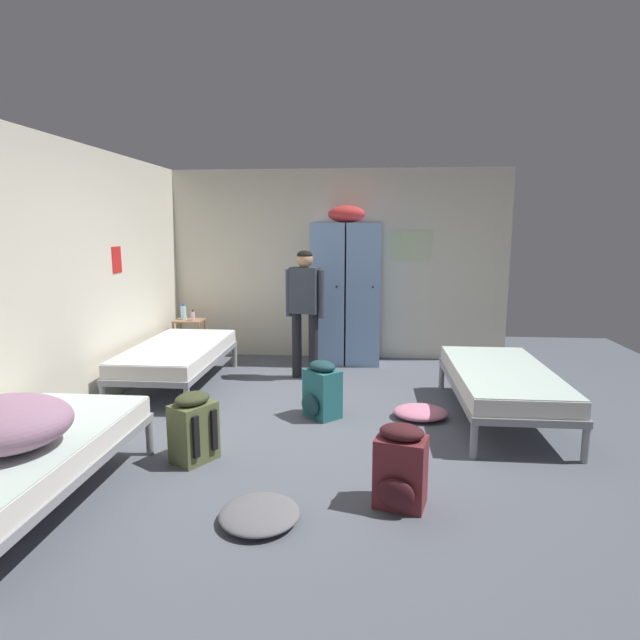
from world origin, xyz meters
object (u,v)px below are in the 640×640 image
object	(u,v)px
shelf_unit	(190,336)
water_bottle	(183,312)
lotion_bottle	(193,316)
backpack_teal	(322,391)
clothes_pile_pink	(420,412)
locker_bank	(346,291)
backpack_maroon	(400,468)
clothes_pile_grey	(260,514)
bed_right	(501,380)
bedding_heap	(5,423)
bed_left_front	(22,457)
backpack_olive	(193,428)
person_traveler	(305,302)
bed_left_rear	(177,354)

from	to	relation	value
shelf_unit	water_bottle	xyz separation A→B (m)	(-0.08, 0.02, 0.32)
water_bottle	lotion_bottle	size ratio (longest dim) A/B	1.51
backpack_teal	clothes_pile_pink	size ratio (longest dim) A/B	1.07
backpack_teal	shelf_unit	bearing A→B (deg)	134.76
locker_bank	backpack_teal	distance (m)	2.24
locker_bank	backpack_maroon	distance (m)	3.80
clothes_pile_grey	bed_right	bearing A→B (deg)	45.65
water_bottle	backpack_teal	size ratio (longest dim) A/B	0.39
bedding_heap	backpack_maroon	xyz separation A→B (m)	(2.36, 0.42, -0.38)
bed_left_front	backpack_maroon	bearing A→B (deg)	7.48
bed_left_front	lotion_bottle	world-z (taller)	lotion_bottle
shelf_unit	backpack_maroon	distance (m)	4.41
backpack_olive	clothes_pile_pink	size ratio (longest dim) A/B	1.07
locker_bank	shelf_unit	size ratio (longest dim) A/B	3.63
person_traveler	water_bottle	xyz separation A→B (m)	(-1.73, 0.68, -0.26)
shelf_unit	person_traveler	xyz separation A→B (m)	(1.65, -0.66, 0.58)
locker_bank	bedding_heap	size ratio (longest dim) A/B	2.73
bed_right	backpack_maroon	bearing A→B (deg)	-121.58
locker_bank	bed_left_front	xyz separation A→B (m)	(-1.85, -4.01, -0.59)
locker_bank	bed_left_front	world-z (taller)	locker_bank
locker_bank	lotion_bottle	distance (m)	2.06
locker_bank	bed_right	bearing A→B (deg)	-52.42
clothes_pile_pink	bed_right	bearing A→B (deg)	4.40
bed_left_rear	person_traveler	world-z (taller)	person_traveler
backpack_olive	backpack_maroon	size ratio (longest dim) A/B	1.00
shelf_unit	bed_right	distance (m)	4.10
lotion_bottle	bedding_heap	bearing A→B (deg)	-87.41
water_bottle	clothes_pile_grey	distance (m)	4.29
backpack_teal	clothes_pile_pink	bearing A→B (deg)	3.04
shelf_unit	bed_left_rear	size ratio (longest dim) A/B	0.30
clothes_pile_pink	clothes_pile_grey	bearing A→B (deg)	-121.50
lotion_bottle	backpack_teal	world-z (taller)	lotion_bottle
locker_bank	backpack_maroon	world-z (taller)	locker_bank
bedding_heap	water_bottle	world-z (taller)	bedding_heap
bed_right	backpack_maroon	xyz separation A→B (m)	(-1.04, -1.69, -0.12)
bed_left_rear	backpack_teal	size ratio (longest dim) A/B	3.45
backpack_teal	bedding_heap	bearing A→B (deg)	-130.50
bed_left_front	person_traveler	distance (m)	3.54
bedding_heap	person_traveler	distance (m)	3.61
locker_bank	lotion_bottle	xyz separation A→B (m)	(-2.03, -0.19, -0.34)
locker_bank	backpack_olive	xyz separation A→B (m)	(-1.05, -3.16, -0.71)
backpack_maroon	bed_left_front	bearing A→B (deg)	-172.52
bed_right	backpack_olive	size ratio (longest dim) A/B	3.45
person_traveler	water_bottle	bearing A→B (deg)	158.48
bed_left_front	bed_left_rear	xyz separation A→B (m)	(0.00, 2.72, 0.00)
shelf_unit	clothes_pile_grey	size ratio (longest dim) A/B	1.10
backpack_teal	water_bottle	bearing A→B (deg)	135.61
shelf_unit	clothes_pile_grey	world-z (taller)	shelf_unit
bed_left_rear	person_traveler	size ratio (longest dim) A/B	1.24
clothes_pile_pink	bed_left_rear	bearing A→B (deg)	163.67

